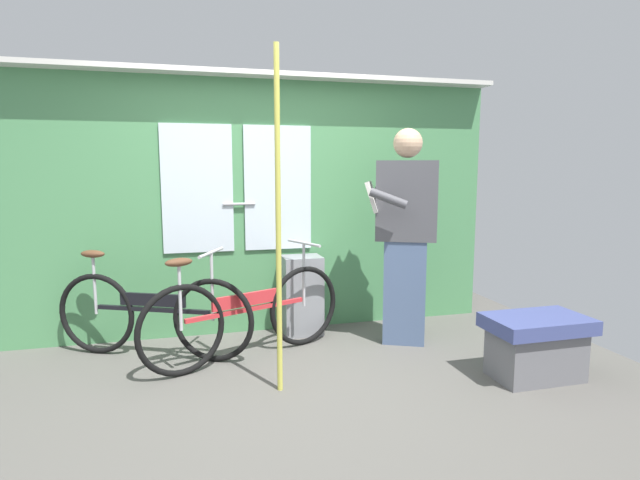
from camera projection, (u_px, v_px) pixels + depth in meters
name	position (u px, v px, depth m)	size (l,w,h in m)	color
ground_plane	(292.00, 389.00, 3.52)	(5.33, 4.24, 0.04)	#56544F
train_door_wall	(260.00, 200.00, 4.60)	(4.33, 0.28, 2.29)	#4C8C56
bicycle_near_door	(247.00, 314.00, 3.98)	(1.63, 0.77, 0.88)	black
bicycle_leaning_behind	(152.00, 314.00, 4.01)	(1.50, 0.79, 0.87)	black
passenger_reading_newspaper	(405.00, 232.00, 4.27)	(0.64, 0.60, 1.80)	slate
trash_bin_by_wall	(302.00, 295.00, 4.60)	(0.34, 0.28, 0.71)	gray
handrail_pole	(278.00, 224.00, 3.31)	(0.04, 0.04, 2.25)	#C6C14C
bench_seat_corner	(536.00, 345.00, 3.63)	(0.70, 0.44, 0.45)	#3D477F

